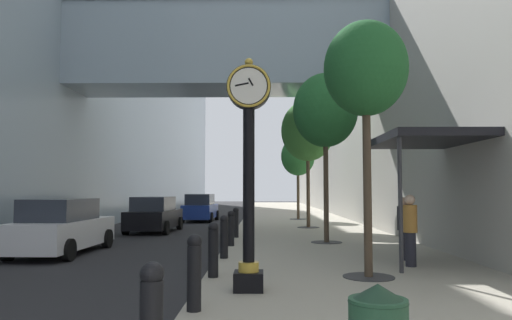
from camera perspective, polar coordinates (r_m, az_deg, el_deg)
name	(u,v)px	position (r m, az deg, el deg)	size (l,w,h in m)	color
ground_plane	(242,223)	(28.79, -1.75, -7.62)	(110.00, 110.00, 0.00)	#262628
sidewalk_right	(294,219)	(31.82, 4.62, -7.10)	(6.74, 80.00, 0.14)	#ADA593
building_block_left	(71,7)	(36.45, -21.31, 16.73)	(23.50, 80.00, 29.17)	#93A8B7
building_block_right	(409,19)	(35.19, 17.91, 15.80)	(9.00, 80.00, 27.20)	#B7B2A8
street_clock	(249,161)	(8.98, -0.88, -0.16)	(0.84, 0.55, 4.40)	black
bollard_second	(194,271)	(7.65, -7.43, -13.03)	(0.24, 0.24, 1.19)	black
bollard_third	(213,248)	(10.45, -5.15, -10.50)	(0.24, 0.24, 1.19)	black
bollard_fourth	(224,235)	(13.27, -3.86, -9.03)	(0.24, 0.24, 1.19)	black
bollard_fifth	(231,227)	(16.10, -3.02, -8.07)	(0.24, 0.24, 1.19)	black
bollard_sixth	(236,222)	(18.94, -2.44, -7.40)	(0.24, 0.24, 1.19)	black
street_tree_near	(366,71)	(10.92, 13.03, 10.35)	(1.84, 1.84, 5.61)	#333335
street_tree_mid_near	(325,111)	(17.48, 8.32, 5.84)	(2.34, 2.34, 6.11)	#333335
street_tree_mid_far	(308,131)	(24.13, 6.23, 3.47)	(2.68, 2.68, 6.40)	#333335
street_tree_far	(298,157)	(30.74, 5.06, 0.41)	(2.18, 2.18, 5.30)	#333335
pedestrian_walking	(410,228)	(12.39, 18.03, -7.77)	(0.44, 0.44, 1.76)	#23232D
pedestrian_by_clock	(404,227)	(13.47, 17.32, -7.65)	(0.38, 0.38, 1.68)	#23232D
storefront_awning	(423,142)	(13.26, 19.39, 2.09)	(2.40, 3.60, 3.30)	black
car_white_near	(62,227)	(16.30, -22.24, -7.48)	(2.04, 4.66, 1.74)	silver
car_blue_mid	(200,208)	(30.76, -6.70, -5.77)	(2.11, 4.10, 1.75)	navy
car_black_far	(154,215)	(23.32, -12.11, -6.47)	(2.17, 4.38, 1.69)	black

